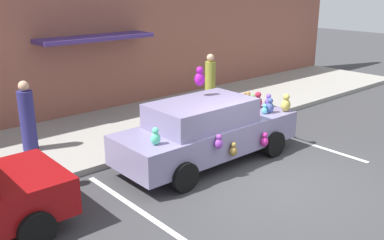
{
  "coord_description": "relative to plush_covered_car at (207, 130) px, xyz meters",
  "views": [
    {
      "loc": [
        -6.82,
        -5.26,
        4.13
      ],
      "look_at": [
        -0.18,
        2.4,
        0.9
      ],
      "focal_mm": 40.35,
      "sensor_mm": 36.0,
      "label": 1
    }
  ],
  "objects": [
    {
      "name": "plush_covered_car",
      "position": [
        0.0,
        0.0,
        0.0
      ],
      "size": [
        4.67,
        1.93,
        2.25
      ],
      "color": "gray",
      "rests_on": "ground"
    },
    {
      "name": "parking_stripe_front",
      "position": [
        2.89,
        -0.79,
        -0.8
      ],
      "size": [
        0.12,
        3.6,
        0.01
      ],
      "primitive_type": "cube",
      "color": "silver",
      "rests_on": "ground"
    },
    {
      "name": "pedestrian_near_shopfront",
      "position": [
        -3.06,
        3.18,
        0.17
      ],
      "size": [
        0.37,
        0.37,
        1.76
      ],
      "color": "navy",
      "rests_on": "sidewalk"
    },
    {
      "name": "teddy_bear_on_sidewalk",
      "position": [
        3.33,
        1.77,
        -0.32
      ],
      "size": [
        0.37,
        0.31,
        0.71
      ],
      "color": "#9E723D",
      "rests_on": "sidewalk"
    },
    {
      "name": "ground_plane",
      "position": [
        0.22,
        -1.79,
        -0.8
      ],
      "size": [
        60.0,
        60.0,
        0.0
      ],
      "primitive_type": "plane",
      "color": "#38383A"
    },
    {
      "name": "parking_stripe_rear",
      "position": [
        -2.58,
        -0.79,
        -0.8
      ],
      "size": [
        0.12,
        3.6,
        0.01
      ],
      "primitive_type": "cube",
      "color": "silver",
      "rests_on": "ground"
    },
    {
      "name": "sidewalk",
      "position": [
        0.22,
        3.21,
        -0.72
      ],
      "size": [
        24.0,
        4.0,
        0.15
      ],
      "primitive_type": "cube",
      "color": "gray",
      "rests_on": "ground"
    },
    {
      "name": "pedestrian_walking_past",
      "position": [
        2.37,
        2.44,
        0.26
      ],
      "size": [
        0.32,
        0.32,
        1.93
      ],
      "color": "olive",
      "rests_on": "sidewalk"
    },
    {
      "name": "storefront_building",
      "position": [
        0.22,
        5.35,
        2.39
      ],
      "size": [
        24.0,
        1.25,
        6.4
      ],
      "color": "brown",
      "rests_on": "ground"
    }
  ]
}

